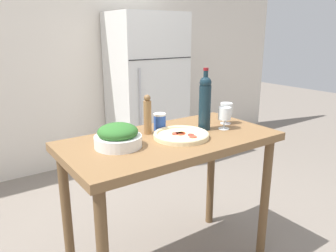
{
  "coord_description": "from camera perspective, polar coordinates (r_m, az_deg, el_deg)",
  "views": [
    {
      "loc": [
        -1.04,
        -1.46,
        1.46
      ],
      "look_at": [
        0.0,
        0.03,
        0.94
      ],
      "focal_mm": 35.0,
      "sensor_mm": 36.0,
      "label": 1
    }
  ],
  "objects": [
    {
      "name": "wine_glass_near",
      "position": [
        2.05,
        9.81,
        1.97
      ],
      "size": [
        0.08,
        0.08,
        0.14
      ],
      "color": "silver",
      "rests_on": "prep_counter"
    },
    {
      "name": "salt_canister",
      "position": [
        2.0,
        -1.45,
        0.72
      ],
      "size": [
        0.07,
        0.07,
        0.11
      ],
      "color": "#284CA3",
      "rests_on": "prep_counter"
    },
    {
      "name": "prep_counter",
      "position": [
        1.92,
        0.54,
        -5.43
      ],
      "size": [
        1.24,
        0.63,
        0.88
      ],
      "color": "brown",
      "rests_on": "ground_plane"
    },
    {
      "name": "wall_back",
      "position": [
        3.64,
        -18.78,
        12.68
      ],
      "size": [
        6.4,
        0.08,
        2.6
      ],
      "color": "silver",
      "rests_on": "ground_plane"
    },
    {
      "name": "wine_bottle",
      "position": [
        2.0,
        6.44,
        4.2
      ],
      "size": [
        0.07,
        0.07,
        0.38
      ],
      "color": "#142833",
      "rests_on": "prep_counter"
    },
    {
      "name": "salad_bowl",
      "position": [
        1.73,
        -8.7,
        -1.8
      ],
      "size": [
        0.25,
        0.25,
        0.13
      ],
      "color": "white",
      "rests_on": "prep_counter"
    },
    {
      "name": "wine_glass_far",
      "position": [
        2.17,
        10.11,
        2.79
      ],
      "size": [
        0.08,
        0.08,
        0.14
      ],
      "color": "silver",
      "rests_on": "prep_counter"
    },
    {
      "name": "refrigerator",
      "position": [
        3.71,
        -3.72,
        6.25
      ],
      "size": [
        0.77,
        0.63,
        1.67
      ],
      "color": "silver",
      "rests_on": "ground_plane"
    },
    {
      "name": "homemade_pizza",
      "position": [
        1.87,
        2.33,
        -1.6
      ],
      "size": [
        0.32,
        0.32,
        0.03
      ],
      "color": "beige",
      "rests_on": "prep_counter"
    },
    {
      "name": "pepper_mill",
      "position": [
        1.92,
        -3.59,
        1.9
      ],
      "size": [
        0.05,
        0.05,
        0.23
      ],
      "color": "olive",
      "rests_on": "prep_counter"
    }
  ]
}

